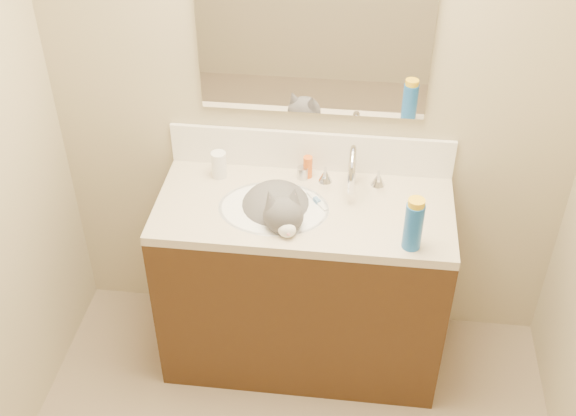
% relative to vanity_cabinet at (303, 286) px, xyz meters
% --- Properties ---
extents(room_shell, '(2.24, 2.54, 2.52)m').
position_rel_vanity_cabinet_xyz_m(room_shell, '(0.00, -0.97, 1.08)').
color(room_shell, tan).
rests_on(room_shell, ground).
extents(vanity_cabinet, '(1.20, 0.55, 0.82)m').
position_rel_vanity_cabinet_xyz_m(vanity_cabinet, '(0.00, 0.00, 0.00)').
color(vanity_cabinet, '#3A2310').
rests_on(vanity_cabinet, ground).
extents(counter_slab, '(1.20, 0.55, 0.04)m').
position_rel_vanity_cabinet_xyz_m(counter_slab, '(0.00, 0.00, 0.43)').
color(counter_slab, beige).
rests_on(counter_slab, vanity_cabinet).
extents(basin, '(0.45, 0.36, 0.14)m').
position_rel_vanity_cabinet_xyz_m(basin, '(-0.12, -0.03, 0.38)').
color(basin, white).
rests_on(basin, vanity_cabinet).
extents(faucet, '(0.28, 0.20, 0.21)m').
position_rel_vanity_cabinet_xyz_m(faucet, '(0.18, 0.14, 0.54)').
color(faucet, silver).
rests_on(faucet, counter_slab).
extents(cat, '(0.41, 0.45, 0.33)m').
position_rel_vanity_cabinet_xyz_m(cat, '(-0.11, -0.03, 0.42)').
color(cat, '#4D4B4D').
rests_on(cat, basin).
extents(backsplash, '(1.20, 0.02, 0.18)m').
position_rel_vanity_cabinet_xyz_m(backsplash, '(0.00, 0.26, 0.54)').
color(backsplash, white).
rests_on(backsplash, counter_slab).
extents(mirror, '(0.90, 0.02, 0.80)m').
position_rel_vanity_cabinet_xyz_m(mirror, '(0.00, 0.26, 1.13)').
color(mirror, white).
rests_on(mirror, room_shell).
extents(pill_bottle, '(0.07, 0.07, 0.12)m').
position_rel_vanity_cabinet_xyz_m(pill_bottle, '(-0.38, 0.16, 0.51)').
color(pill_bottle, white).
rests_on(pill_bottle, counter_slab).
extents(pill_label, '(0.06, 0.06, 0.04)m').
position_rel_vanity_cabinet_xyz_m(pill_label, '(-0.38, 0.16, 0.49)').
color(pill_label, orange).
rests_on(pill_label, pill_bottle).
extents(silver_jar, '(0.06, 0.06, 0.05)m').
position_rel_vanity_cabinet_xyz_m(silver_jar, '(-0.03, 0.19, 0.48)').
color(silver_jar, '#B7B7BC').
rests_on(silver_jar, counter_slab).
extents(amber_bottle, '(0.05, 0.05, 0.10)m').
position_rel_vanity_cabinet_xyz_m(amber_bottle, '(-0.01, 0.20, 0.50)').
color(amber_bottle, orange).
rests_on(amber_bottle, counter_slab).
extents(toothbrush, '(0.09, 0.12, 0.01)m').
position_rel_vanity_cabinet_xyz_m(toothbrush, '(0.05, 0.03, 0.45)').
color(toothbrush, white).
rests_on(toothbrush, counter_slab).
extents(toothbrush_head, '(0.03, 0.04, 0.02)m').
position_rel_vanity_cabinet_xyz_m(toothbrush_head, '(0.05, 0.03, 0.46)').
color(toothbrush_head, '#5C8BC4').
rests_on(toothbrush_head, counter_slab).
extents(spray_can, '(0.08, 0.08, 0.19)m').
position_rel_vanity_cabinet_xyz_m(spray_can, '(0.42, -0.20, 0.55)').
color(spray_can, '#1959B1').
rests_on(spray_can, counter_slab).
extents(spray_cap, '(0.07, 0.07, 0.04)m').
position_rel_vanity_cabinet_xyz_m(spray_cap, '(0.42, -0.20, 0.65)').
color(spray_cap, yellow).
rests_on(spray_cap, spray_can).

